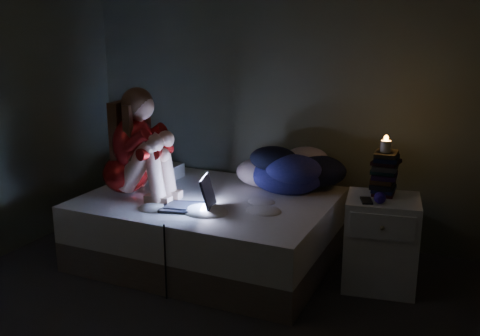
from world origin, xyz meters
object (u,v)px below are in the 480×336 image
Objects in this scene: bed at (210,227)px; laptop at (186,192)px; candle at (385,148)px; phone at (364,199)px; nightstand at (381,242)px; woman at (124,142)px.

laptop is at bearing -92.08° from bed.
candle is (1.30, 0.50, 0.34)m from laptop.
phone is (-0.09, -0.20, -0.32)m from candle.
nightstand is 8.16× the size of candle.
woman is 1.31× the size of nightstand.
candle is (1.88, 0.41, 0.04)m from woman.
bed is 1.31m from nightstand.
candle is 0.57× the size of phone.
bed is at bearing -172.41° from candle.
woman reaches higher than nightstand.
phone reaches higher than bed.
woman is at bearing 155.70° from laptop.
woman reaches higher than candle.
candle reaches higher than laptop.
laptop is at bearing -159.02° from candle.
laptop is at bearing -10.81° from woman.
bed is 0.51m from laptop.
woman reaches higher than phone.
candle is at bearing 56.18° from phone.
bed is 1.49m from candle.
woman is 1.92m from candle.
nightstand is at bearing 33.21° from phone.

